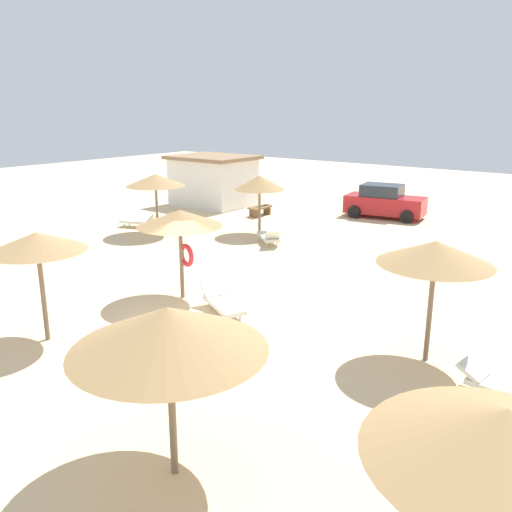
{
  "coord_description": "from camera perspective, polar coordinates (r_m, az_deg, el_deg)",
  "views": [
    {
      "loc": [
        9.63,
        -9.48,
        5.65
      ],
      "look_at": [
        0.0,
        3.0,
        1.2
      ],
      "focal_mm": 37.49,
      "sensor_mm": 36.0,
      "label": 1
    }
  ],
  "objects": [
    {
      "name": "parasol_5",
      "position": [
        8.05,
        -9.36,
        -7.72
      ],
      "size": [
        3.0,
        3.0,
        2.82
      ],
      "color": "#75604C",
      "rests_on": "ground"
    },
    {
      "name": "lounger_4",
      "position": [
        15.14,
        -3.62,
        -4.9
      ],
      "size": [
        1.98,
        1.41,
        0.69
      ],
      "color": "silver",
      "rests_on": "ground"
    },
    {
      "name": "lounger_2",
      "position": [
        11.89,
        25.12,
        -12.54
      ],
      "size": [
        1.98,
        0.88,
        0.62
      ],
      "color": "silver",
      "rests_on": "ground"
    },
    {
      "name": "parasol_7",
      "position": [
        13.75,
        -22.33,
        1.36
      ],
      "size": [
        2.33,
        2.33,
        2.76
      ],
      "color": "#75604C",
      "rests_on": "ground"
    },
    {
      "name": "lounger_1",
      "position": [
        26.24,
        -12.24,
        3.69
      ],
      "size": [
        1.98,
        1.26,
        0.74
      ],
      "color": "silver",
      "rests_on": "ground"
    },
    {
      "name": "parasol_3",
      "position": [
        23.96,
        0.38,
        7.82
      ],
      "size": [
        2.29,
        2.29,
        2.66
      ],
      "color": "#75604C",
      "rests_on": "ground"
    },
    {
      "name": "parasol_2",
      "position": [
        12.27,
        18.59,
        0.29
      ],
      "size": [
        2.53,
        2.53,
        2.83
      ],
      "color": "#75604C",
      "rests_on": "ground"
    },
    {
      "name": "parasol_0",
      "position": [
        5.97,
        25.01,
        -16.9
      ],
      "size": [
        2.79,
        2.79,
        2.86
      ],
      "color": "#75604C",
      "rests_on": "ground"
    },
    {
      "name": "beach_cabana",
      "position": [
        31.44,
        -4.58,
        8.06
      ],
      "size": [
        4.59,
        3.71,
        2.88
      ],
      "color": "white",
      "rests_on": "ground"
    },
    {
      "name": "ground_plane",
      "position": [
        14.65,
        -7.24,
        -7.06
      ],
      "size": [
        80.0,
        80.0,
        0.0
      ],
      "primitive_type": "plane",
      "color": "beige"
    },
    {
      "name": "parasol_1",
      "position": [
        24.47,
        -10.68,
        7.95
      ],
      "size": [
        2.66,
        2.66,
        2.71
      ],
      "color": "#75604C",
      "rests_on": "ground"
    },
    {
      "name": "bench_0",
      "position": [
        28.31,
        0.62,
        4.97
      ],
      "size": [
        0.49,
        1.52,
        0.49
      ],
      "color": "brown",
      "rests_on": "ground"
    },
    {
      "name": "parked_car",
      "position": [
        28.68,
        13.53,
        5.64
      ],
      "size": [
        4.22,
        2.5,
        1.72
      ],
      "color": "#B21E23",
      "rests_on": "ground"
    },
    {
      "name": "lounger_3",
      "position": [
        22.56,
        1.4,
        2.1
      ],
      "size": [
        1.85,
        1.68,
        0.77
      ],
      "color": "silver",
      "rests_on": "ground"
    },
    {
      "name": "bench_1",
      "position": [
        28.6,
        0.38,
        5.08
      ],
      "size": [
        0.56,
        1.53,
        0.49
      ],
      "color": "brown",
      "rests_on": "ground"
    },
    {
      "name": "parasol_4",
      "position": [
        15.84,
        -8.13,
        3.91
      ],
      "size": [
        2.54,
        2.54,
        2.72
      ],
      "color": "#75604C",
      "rests_on": "ground"
    }
  ]
}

